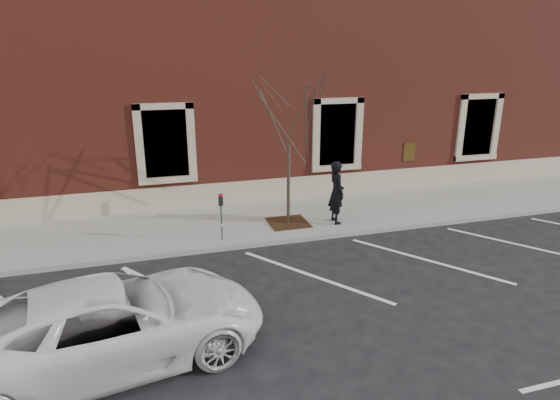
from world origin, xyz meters
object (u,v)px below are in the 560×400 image
object	(u,v)px
man	(337,192)
sapling	(289,123)
white_truck	(112,323)
parking_meter	(221,208)

from	to	relation	value
man	sapling	world-z (taller)	sapling
sapling	white_truck	size ratio (longest dim) A/B	0.83
parking_meter	man	bearing A→B (deg)	13.36
parking_meter	sapling	bearing A→B (deg)	25.96
parking_meter	sapling	xyz separation A→B (m)	(2.21, 0.77, 2.18)
parking_meter	white_truck	size ratio (longest dim) A/B	0.25
sapling	white_truck	distance (m)	7.70
parking_meter	sapling	distance (m)	3.20
sapling	white_truck	bearing A→B (deg)	-132.54
man	sapling	bearing A→B (deg)	76.82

